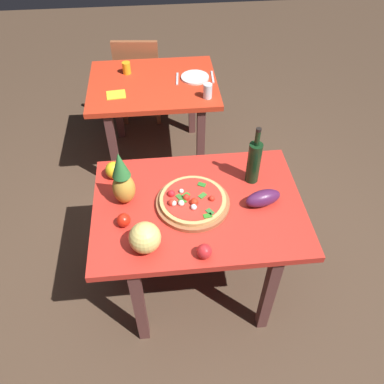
# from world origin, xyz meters

# --- Properties ---
(ground_plane) EXTENTS (10.00, 10.00, 0.00)m
(ground_plane) POSITION_xyz_m (0.00, 0.00, 0.00)
(ground_plane) COLOR #4C3828
(display_table) EXTENTS (1.15, 0.82, 0.75)m
(display_table) POSITION_xyz_m (0.00, 0.00, 0.65)
(display_table) COLOR brown
(display_table) RESTS_ON ground_plane
(background_table) EXTENTS (1.00, 0.78, 0.75)m
(background_table) POSITION_xyz_m (-0.21, 1.32, 0.64)
(background_table) COLOR brown
(background_table) RESTS_ON ground_plane
(dining_chair) EXTENTS (0.44, 0.44, 0.85)m
(dining_chair) POSITION_xyz_m (-0.34, 1.94, 0.48)
(dining_chair) COLOR #965A37
(dining_chair) RESTS_ON ground_plane
(pizza_board) EXTENTS (0.40, 0.40, 0.02)m
(pizza_board) POSITION_xyz_m (-0.03, -0.00, 0.76)
(pizza_board) COLOR #965A37
(pizza_board) RESTS_ON display_table
(pizza) EXTENTS (0.36, 0.36, 0.06)m
(pizza) POSITION_xyz_m (-0.03, -0.00, 0.79)
(pizza) COLOR tan
(pizza) RESTS_ON pizza_board
(wine_bottle) EXTENTS (0.08, 0.08, 0.36)m
(wine_bottle) POSITION_xyz_m (0.33, 0.16, 0.89)
(wine_bottle) COLOR black
(wine_bottle) RESTS_ON display_table
(pineapple_left) EXTENTS (0.12, 0.12, 0.34)m
(pineapple_left) POSITION_xyz_m (-0.39, 0.07, 0.90)
(pineapple_left) COLOR gold
(pineapple_left) RESTS_ON display_table
(melon) EXTENTS (0.16, 0.16, 0.16)m
(melon) POSITION_xyz_m (-0.29, -0.26, 0.83)
(melon) COLOR #E6CC6D
(melon) RESTS_ON display_table
(bell_pepper) EXTENTS (0.10, 0.10, 0.11)m
(bell_pepper) POSITION_xyz_m (-0.46, 0.27, 0.80)
(bell_pepper) COLOR yellow
(bell_pepper) RESTS_ON display_table
(eggplant) EXTENTS (0.22, 0.13, 0.09)m
(eggplant) POSITION_xyz_m (0.35, -0.03, 0.79)
(eggplant) COLOR #4C1C46
(eggplant) RESTS_ON display_table
(tomato_by_bottle) EXTENTS (0.07, 0.07, 0.07)m
(tomato_by_bottle) POSITION_xyz_m (-0.01, -0.34, 0.79)
(tomato_by_bottle) COLOR red
(tomato_by_bottle) RESTS_ON display_table
(tomato_at_corner) EXTENTS (0.07, 0.07, 0.07)m
(tomato_at_corner) POSITION_xyz_m (-0.40, -0.11, 0.78)
(tomato_at_corner) COLOR red
(tomato_at_corner) RESTS_ON display_table
(drinking_glass_juice) EXTENTS (0.07, 0.07, 0.09)m
(drinking_glass_juice) POSITION_xyz_m (-0.41, 1.48, 0.79)
(drinking_glass_juice) COLOR orange
(drinking_glass_juice) RESTS_ON background_table
(drinking_glass_water) EXTENTS (0.07, 0.07, 0.11)m
(drinking_glass_water) POSITION_xyz_m (0.19, 1.06, 0.80)
(drinking_glass_water) COLOR silver
(drinking_glass_water) RESTS_ON background_table
(dinner_plate) EXTENTS (0.22, 0.22, 0.02)m
(dinner_plate) POSITION_xyz_m (0.12, 1.35, 0.76)
(dinner_plate) COLOR white
(dinner_plate) RESTS_ON background_table
(fork_utensil) EXTENTS (0.03, 0.18, 0.01)m
(fork_utensil) POSITION_xyz_m (-0.02, 1.35, 0.75)
(fork_utensil) COLOR silver
(fork_utensil) RESTS_ON background_table
(knife_utensil) EXTENTS (0.03, 0.18, 0.01)m
(knife_utensil) POSITION_xyz_m (0.26, 1.35, 0.75)
(knife_utensil) COLOR silver
(knife_utensil) RESTS_ON background_table
(napkin_folded) EXTENTS (0.15, 0.13, 0.01)m
(napkin_folded) POSITION_xyz_m (-0.49, 1.16, 0.75)
(napkin_folded) COLOR yellow
(napkin_folded) RESTS_ON background_table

